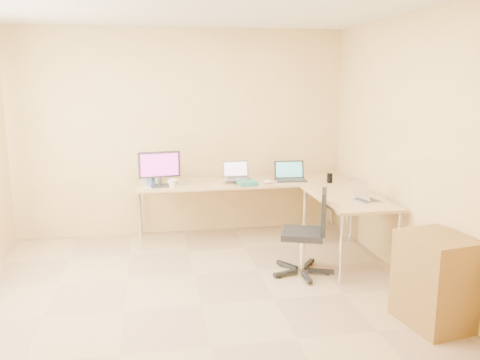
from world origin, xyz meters
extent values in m
plane|color=tan|center=(0.00, 0.00, 0.00)|extent=(4.50, 4.50, 0.00)
plane|color=#E6C989|center=(0.00, 2.25, 1.30)|extent=(4.50, 0.00, 4.50)
plane|color=#E6C989|center=(0.00, -2.25, 1.30)|extent=(4.50, 0.00, 4.50)
plane|color=#E6C989|center=(2.10, 0.00, 1.30)|extent=(0.00, 4.50, 4.50)
cube|color=tan|center=(0.72, 1.85, 0.36)|extent=(2.65, 0.70, 0.73)
cube|color=tan|center=(1.70, 0.85, 0.36)|extent=(0.70, 1.30, 0.73)
cube|color=#282626|center=(-0.30, 1.71, 0.94)|extent=(0.51, 0.22, 0.42)
cube|color=#2F7C6A|center=(0.72, 1.65, 0.75)|extent=(0.25, 0.32, 0.05)
cube|color=#A9A8B2|center=(0.63, 1.77, 0.88)|extent=(0.34, 0.26, 0.21)
cube|color=black|center=(1.31, 1.78, 0.85)|extent=(0.39, 0.29, 0.24)
cube|color=beige|center=(0.64, 1.83, 0.74)|extent=(0.43, 0.24, 0.02)
ellipsoid|color=white|center=(1.00, 1.65, 0.75)|extent=(0.12, 0.08, 0.04)
imported|color=white|center=(-0.16, 1.59, 0.78)|extent=(0.14, 0.14, 0.10)
cylinder|color=silver|center=(-0.06, 1.78, 0.75)|extent=(0.17, 0.17, 0.03)
cylinder|color=#4967B0|center=(-0.40, 1.76, 0.88)|extent=(0.11, 0.11, 0.31)
cube|color=silver|center=(-0.40, 1.78, 0.73)|extent=(0.28, 0.36, 0.01)
cube|color=silver|center=(-0.40, 2.05, 0.77)|extent=(0.23, 0.19, 0.08)
cylinder|color=silver|center=(-0.35, 2.05, 0.89)|extent=(0.26, 0.26, 0.31)
cylinder|color=black|center=(1.74, 1.55, 0.79)|extent=(0.08, 0.08, 0.12)
cube|color=silver|center=(1.81, 0.60, 0.83)|extent=(0.36, 0.31, 0.20)
cube|color=black|center=(1.10, 0.56, 0.50)|extent=(0.69, 0.69, 0.89)
cube|color=brown|center=(1.85, -0.67, 0.36)|extent=(0.55, 0.64, 0.79)
camera|label=1|loc=(-0.39, -4.16, 2.00)|focal=37.62mm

